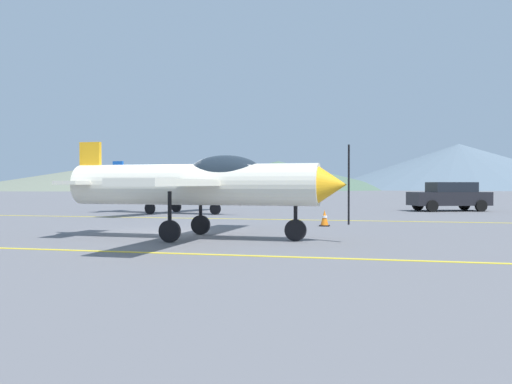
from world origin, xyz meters
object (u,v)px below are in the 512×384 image
at_px(car_sedan, 449,196).
at_px(airplane_near, 203,183).
at_px(traffic_cone_front, 325,218).
at_px(airplane_mid, 172,183).

bearing_deg(car_sedan, airplane_near, -115.21).
height_order(airplane_near, traffic_cone_front, airplane_near).
bearing_deg(airplane_near, airplane_mid, 115.62).
relative_size(airplane_mid, car_sedan, 1.97).
bearing_deg(traffic_cone_front, airplane_near, -117.95).
bearing_deg(traffic_cone_front, airplane_mid, 141.68).
xyz_separation_m(airplane_near, car_sedan, (8.46, 17.98, -0.71)).
bearing_deg(car_sedan, airplane_mid, -157.62).
distance_m(airplane_mid, car_sedan, 15.45).
relative_size(airplane_near, airplane_mid, 1.00).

